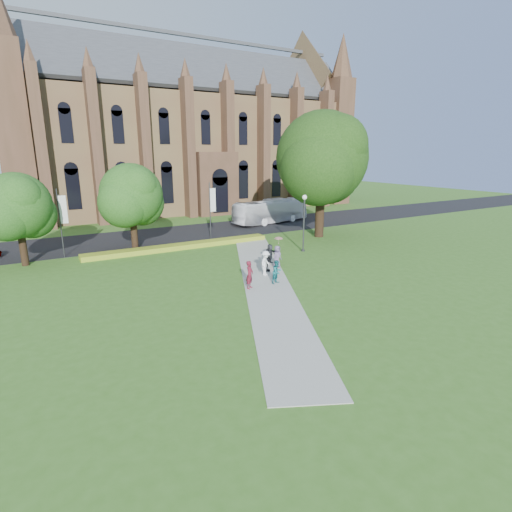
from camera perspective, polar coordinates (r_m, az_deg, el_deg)
ground at (r=28.25m, az=2.37°, el=-3.90°), size 160.00×160.00×0.00m
road at (r=45.83m, az=-11.18°, el=3.08°), size 160.00×10.00×0.02m
footpath at (r=29.05m, az=1.31°, el=-3.33°), size 15.58×28.54×0.04m
flower_hedge at (r=38.86m, az=-10.67°, el=1.37°), size 18.00×1.40×0.45m
cathedral at (r=67.03m, az=-9.14°, el=17.89°), size 52.60×18.25×28.00m
streetlamp at (r=36.85m, az=6.88°, el=5.67°), size 0.44×0.44×5.24m
large_tree at (r=43.36m, az=9.41°, el=13.64°), size 9.60×9.60×13.20m
street_tree_0 at (r=36.79m, az=-30.99°, el=6.16°), size 5.20×5.20×7.50m
street_tree_1 at (r=38.19m, az=-17.40°, el=8.34°), size 5.60×5.60×8.05m
banner_pole_0 at (r=41.61m, az=-6.44°, el=6.83°), size 0.70×0.10×6.00m
banner_pole_1 at (r=38.25m, az=-26.05°, el=4.75°), size 0.70×0.10×6.00m
tour_coach at (r=51.95m, az=2.11°, el=6.41°), size 11.28×4.55×3.06m
pedestrian_0 at (r=26.80m, az=-0.92°, el=-2.70°), size 0.83×0.80×1.91m
pedestrian_1 at (r=27.89m, az=3.02°, el=-2.28°), size 0.96×0.84×1.67m
pedestrian_2 at (r=29.68m, az=1.38°, el=-1.02°), size 1.38×1.25×1.86m
pedestrian_3 at (r=30.66m, az=1.65°, el=-0.59°), size 0.98×1.09×1.77m
pedestrian_4 at (r=31.74m, az=3.04°, el=-0.08°), size 1.00×0.82×1.77m
pedestrian_5 at (r=32.86m, az=2.02°, el=0.33°), size 1.57×1.11×1.64m
parasol at (r=31.63m, az=3.25°, el=2.07°), size 0.76×0.76×0.60m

